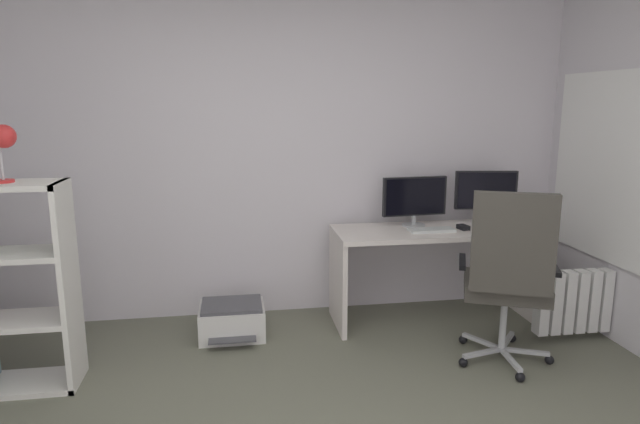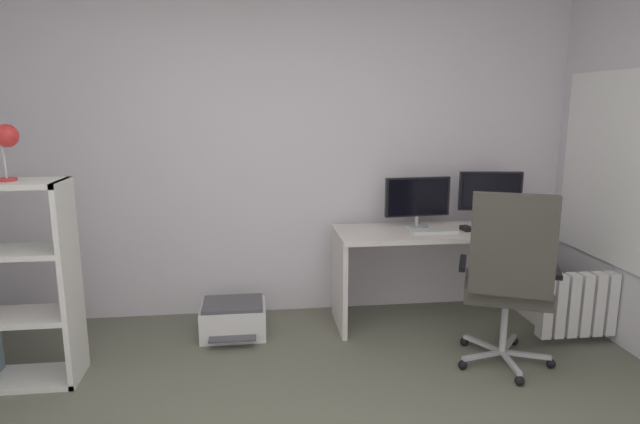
{
  "view_description": "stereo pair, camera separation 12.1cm",
  "coord_description": "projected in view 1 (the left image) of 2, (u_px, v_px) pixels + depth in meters",
  "views": [
    {
      "loc": [
        -0.31,
        -1.82,
        1.66
      ],
      "look_at": [
        0.24,
        1.66,
        0.95
      ],
      "focal_mm": 30.09,
      "sensor_mm": 36.0,
      "label": 1
    },
    {
      "loc": [
        -0.19,
        -1.83,
        1.66
      ],
      "look_at": [
        0.24,
        1.66,
        0.95
      ],
      "focal_mm": 30.09,
      "sensor_mm": 36.0,
      "label": 2
    }
  ],
  "objects": [
    {
      "name": "monitor_secondary",
      "position": [
        486.0,
        192.0,
        4.21
      ],
      "size": [
        0.49,
        0.18,
        0.42
      ],
      "color": "#B2B5B7",
      "rests_on": "desk"
    },
    {
      "name": "printer",
      "position": [
        232.0,
        320.0,
        3.89
      ],
      "size": [
        0.47,
        0.45,
        0.25
      ],
      "color": "silver",
      "rests_on": "ground"
    },
    {
      "name": "desk_lamp",
      "position": [
        3.0,
        140.0,
        2.93
      ],
      "size": [
        0.15,
        0.13,
        0.32
      ],
      "color": "red",
      "rests_on": "bookshelf"
    },
    {
      "name": "keyboard",
      "position": [
        432.0,
        230.0,
        3.98
      ],
      "size": [
        0.34,
        0.13,
        0.02
      ],
      "primitive_type": "cube",
      "rotation": [
        0.0,
        0.0,
        0.01
      ],
      "color": "silver",
      "rests_on": "desk"
    },
    {
      "name": "office_chair",
      "position": [
        509.0,
        273.0,
        3.33
      ],
      "size": [
        0.67,
        0.66,
        1.16
      ],
      "color": "#B7BABC",
      "rests_on": "ground"
    },
    {
      "name": "computer_mouse",
      "position": [
        463.0,
        227.0,
        4.05
      ],
      "size": [
        0.08,
        0.11,
        0.03
      ],
      "primitive_type": "cube",
      "rotation": [
        0.0,
        0.0,
        0.18
      ],
      "color": "black",
      "rests_on": "desk"
    },
    {
      "name": "window_frame",
      "position": [
        623.0,
        170.0,
        3.66
      ],
      "size": [
        0.02,
        1.49,
        1.34
      ],
      "primitive_type": "cube",
      "color": "white"
    },
    {
      "name": "radiator",
      "position": [
        598.0,
        300.0,
        3.83
      ],
      "size": [
        0.93,
        0.1,
        0.45
      ],
      "color": "white",
      "rests_on": "ground"
    },
    {
      "name": "window_pane",
      "position": [
        624.0,
        170.0,
        3.66
      ],
      "size": [
        0.01,
        1.41,
        1.26
      ],
      "primitive_type": "cube",
      "color": "white"
    },
    {
      "name": "monitor_main",
      "position": [
        415.0,
        198.0,
        4.13
      ],
      "size": [
        0.51,
        0.18,
        0.38
      ],
      "color": "#B2B5B7",
      "rests_on": "desk"
    },
    {
      "name": "wall_back",
      "position": [
        275.0,
        143.0,
        4.18
      ],
      "size": [
        4.63,
        0.1,
        2.72
      ],
      "primitive_type": "cube",
      "color": "silver",
      "rests_on": "ground"
    },
    {
      "name": "desk",
      "position": [
        434.0,
        253.0,
        4.1
      ],
      "size": [
        1.54,
        0.57,
        0.73
      ],
      "color": "silver",
      "rests_on": "ground"
    }
  ]
}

